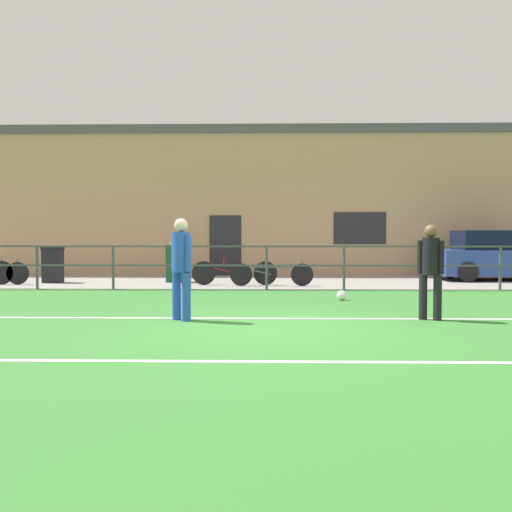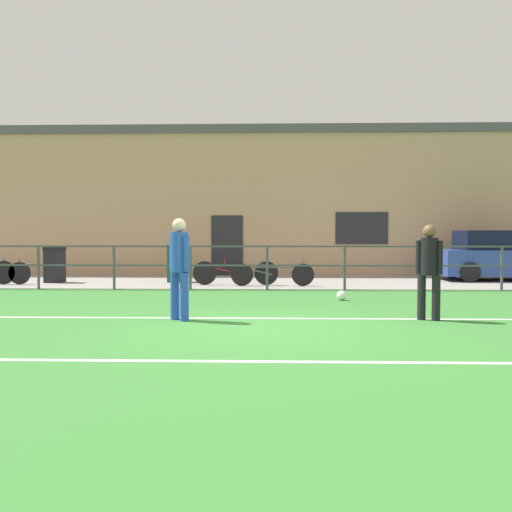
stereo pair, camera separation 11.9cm
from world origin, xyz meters
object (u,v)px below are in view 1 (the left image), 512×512
object	(u,v)px
player_striker	(181,263)
bicycle_parked_1	(271,274)
parked_car_red	(501,257)
bicycle_parked_2	(234,273)
spectator_child	(173,257)
soccer_ball_match	(342,295)
trash_bin_1	(53,265)
trash_bin_0	(176,263)
player_goalkeeper	(431,266)

from	to	relation	value
player_striker	bicycle_parked_1	xyz separation A→B (m)	(1.53, 6.19, -0.62)
parked_car_red	bicycle_parked_2	world-z (taller)	parked_car_red
spectator_child	parked_car_red	size ratio (longest dim) A/B	0.29
soccer_ball_match	spectator_child	bearing A→B (deg)	127.79
parked_car_red	trash_bin_1	distance (m)	13.67
bicycle_parked_1	trash_bin_0	distance (m)	3.11
bicycle_parked_1	trash_bin_1	world-z (taller)	trash_bin_1
trash_bin_0	trash_bin_1	world-z (taller)	trash_bin_0
spectator_child	bicycle_parked_2	size ratio (longest dim) A/B	0.50
player_goalkeeper	player_striker	world-z (taller)	player_striker
spectator_child	trash_bin_0	world-z (taller)	spectator_child
parked_car_red	bicycle_parked_1	bearing A→B (deg)	-163.06
bicycle_parked_2	trash_bin_0	size ratio (longest dim) A/B	2.16
parked_car_red	player_striker	bearing A→B (deg)	-136.12
player_striker	bicycle_parked_1	world-z (taller)	player_striker
player_goalkeeper	soccer_ball_match	bearing A→B (deg)	137.55
spectator_child	parked_car_red	bearing A→B (deg)	-173.04
player_goalkeeper	trash_bin_1	xyz separation A→B (m)	(-9.07, 6.99, -0.36)
bicycle_parked_2	bicycle_parked_1	bearing A→B (deg)	-14.48
parked_car_red	trash_bin_0	distance (m)	10.07
player_goalkeeper	trash_bin_0	xyz separation A→B (m)	(-5.48, 7.27, -0.32)
bicycle_parked_1	bicycle_parked_2	world-z (taller)	bicycle_parked_2
bicycle_parked_2	soccer_ball_match	bearing A→B (deg)	-53.82
spectator_child	bicycle_parked_2	world-z (taller)	spectator_child
player_goalkeeper	spectator_child	bearing A→B (deg)	149.20
spectator_child	bicycle_parked_1	world-z (taller)	spectator_child
spectator_child	player_striker	bearing A→B (deg)	111.28
bicycle_parked_1	bicycle_parked_2	bearing A→B (deg)	165.52
parked_car_red	spectator_child	bearing A→B (deg)	176.20
trash_bin_0	trash_bin_1	distance (m)	3.60
soccer_ball_match	bicycle_parked_2	bearing A→B (deg)	126.18
parked_car_red	bicycle_parked_1	xyz separation A→B (m)	(-7.17, -2.19, -0.41)
player_goalkeeper	bicycle_parked_1	world-z (taller)	player_goalkeeper
player_striker	trash_bin_1	distance (m)	8.67
soccer_ball_match	trash_bin_1	bearing A→B (deg)	152.32
parked_car_red	bicycle_parked_2	xyz separation A→B (m)	(-8.21, -1.92, -0.38)
spectator_child	bicycle_parked_2	bearing A→B (deg)	140.60
soccer_ball_match	trash_bin_1	world-z (taller)	trash_bin_1
bicycle_parked_1	trash_bin_1	xyz separation A→B (m)	(-6.44, 0.95, 0.20)
trash_bin_1	soccer_ball_match	bearing A→B (deg)	-27.68
parked_car_red	trash_bin_1	xyz separation A→B (m)	(-13.61, -1.24, -0.20)
player_striker	trash_bin_1	world-z (taller)	player_striker
spectator_child	bicycle_parked_2	xyz separation A→B (m)	(2.18, -2.61, -0.33)
player_striker	soccer_ball_match	bearing A→B (deg)	86.45
player_striker	trash_bin_1	xyz separation A→B (m)	(-4.91, 7.14, -0.42)
player_goalkeeper	bicycle_parked_2	size ratio (longest dim) A/B	0.66
player_goalkeeper	bicycle_parked_1	bearing A→B (deg)	139.48
soccer_ball_match	trash_bin_0	bearing A→B (deg)	134.40
bicycle_parked_1	trash_bin_1	bearing A→B (deg)	171.61
player_striker	trash_bin_0	size ratio (longest dim) A/B	1.53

